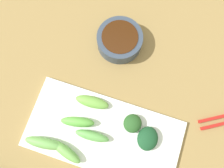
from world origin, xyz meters
name	(u,v)px	position (x,y,z in m)	size (l,w,h in m)	color
tabletop	(109,99)	(0.00, 0.00, 0.01)	(2.10, 2.10, 0.02)	olive
sauce_bowl	(120,40)	(-0.16, -0.02, 0.05)	(0.13, 0.13, 0.05)	#364356
serving_plate	(104,134)	(0.09, 0.02, 0.03)	(0.19, 0.39, 0.01)	white
broccoli_leafy_0	(133,123)	(0.05, 0.08, 0.05)	(0.05, 0.05, 0.03)	#275624
broccoli_stalk_1	(92,102)	(0.03, -0.04, 0.04)	(0.03, 0.09, 0.02)	#6FAE45
broccoli_stalk_2	(92,136)	(0.11, -0.01, 0.04)	(0.02, 0.09, 0.03)	#62AD52
broccoli_leafy_3	(148,139)	(0.07, 0.12, 0.05)	(0.06, 0.05, 0.03)	#194A28
broccoli_stalk_4	(66,152)	(0.16, -0.06, 0.05)	(0.02, 0.09, 0.03)	#70B453
broccoli_stalk_5	(44,143)	(0.16, -0.12, 0.05)	(0.03, 0.10, 0.03)	#70B758
broccoli_stalk_6	(78,122)	(0.09, -0.06, 0.05)	(0.03, 0.09, 0.03)	#63B948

